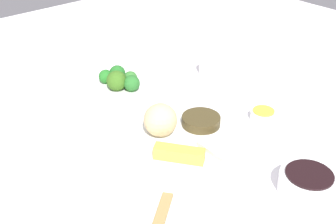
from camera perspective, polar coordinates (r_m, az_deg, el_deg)
The scene contains 17 objects.
tabletop at distance 0.98m, azimuth 3.06°, elevation -4.76°, with size 2.20×2.20×0.02m, color white.
main_plate at distance 0.96m, azimuth 2.93°, elevation -4.16°, with size 0.27×0.27×0.02m, color white.
rice_scoop at distance 0.96m, azimuth -0.99°, elevation -1.03°, with size 0.07×0.07×0.07m, color #CEB47F.
spring_roll at distance 0.90m, azimuth 1.45°, elevation -5.44°, with size 0.10×0.03×0.03m, color gold.
crab_rangoon_wonton at distance 0.94m, azimuth 7.05°, elevation -4.41°, with size 0.08×0.07×0.01m, color beige.
stir_fry_heap at distance 1.01m, azimuth 4.31°, elevation -1.13°, with size 0.09×0.09×0.02m, color #40361C.
broccoli_plate at distance 1.20m, azimuth -5.59°, elevation 3.25°, with size 0.21×0.21×0.01m, color white.
broccoli_floret_0 at distance 1.16m, azimuth -6.69°, elevation 4.06°, with size 0.05×0.05×0.05m, color #35621B.
broccoli_floret_1 at distance 1.19m, azimuth -4.89°, elevation 4.39°, with size 0.04×0.04×0.04m, color #33712D.
broccoli_floret_2 at distance 1.21m, azimuth -6.59°, elevation 5.01°, with size 0.04×0.04×0.04m, color #226523.
broccoli_floret_3 at distance 1.20m, azimuth -8.09°, elevation 4.58°, with size 0.04×0.04×0.04m, color #236C22.
broccoli_floret_4 at distance 1.16m, azimuth -4.73°, elevation 3.75°, with size 0.04×0.04×0.04m, color #266626.
soy_sauce_bowl at distance 0.88m, azimuth 17.67°, elevation -8.84°, with size 0.11×0.11×0.04m, color white.
soy_sauce_bowl_liquid at distance 0.87m, azimuth 17.90°, elevation -7.71°, with size 0.09×0.09×0.00m, color black.
sauce_ramekin_hot_mustard at distance 1.08m, azimuth 12.24°, elevation -0.44°, with size 0.06×0.06×0.02m, color white.
sauce_ramekin_hot_mustard_liquid at distance 1.08m, azimuth 12.31°, elevation 0.15°, with size 0.05×0.05×0.00m, color gold.
teacup at distance 1.28m, azimuth 5.51°, elevation 5.88°, with size 0.06×0.06×0.05m, color white.
Camera 1 is at (-0.57, 0.56, 0.58)m, focal length 46.97 mm.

